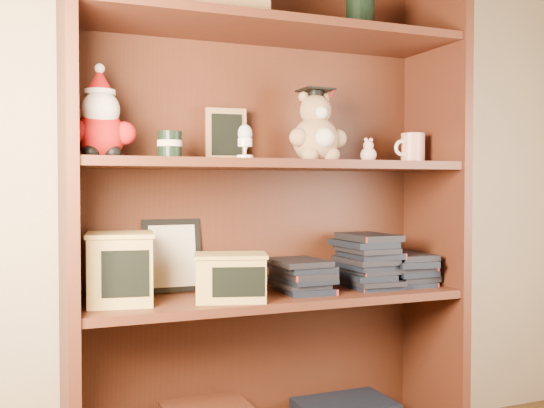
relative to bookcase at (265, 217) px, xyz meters
The scene contains 16 objects.
bookcase is the anchor object (origin of this frame).
shelf_lower 0.25m from the bookcase, 87.06° to the right, with size 1.14×0.33×0.02m.
shelf_upper 0.17m from the bookcase, 87.06° to the right, with size 1.14×0.33×0.02m.
santa_plush 0.57m from the bookcase, behind, with size 0.19×0.13×0.26m.
teachers_tin 0.38m from the bookcase, behind, with size 0.07×0.07×0.08m.
chalkboard_plaque 0.28m from the bookcase, 148.53° to the left, with size 0.13×0.07×0.16m.
egg_cup 0.28m from the bookcase, 131.12° to the right, with size 0.05×0.05×0.10m.
grad_teddy_bear 0.30m from the bookcase, 21.40° to the right, with size 0.19×0.16×0.23m.
pink_figurine 0.39m from the bookcase, ahead, with size 0.05×0.05×0.08m.
teacher_mug 0.55m from the bookcase, ahead, with size 0.11×0.08×0.10m.
certificate_frame 0.31m from the bookcase, 161.96° to the left, with size 0.18×0.05×0.22m.
treats_box 0.47m from the bookcase, behind, with size 0.21×0.21×0.20m.
pencils_box 0.25m from the bookcase, 142.11° to the right, with size 0.24×0.20×0.13m.
book_stack_left 0.21m from the bookcase, 28.02° to the right, with size 0.14×0.20×0.10m.
book_stack_mid 0.37m from the bookcase, ahead, with size 0.14×0.20×0.16m.
book_stack_right 0.51m from the bookcase, ahead, with size 0.14×0.20×0.10m.
Camera 1 is at (-0.52, -0.46, 0.88)m, focal length 42.00 mm.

